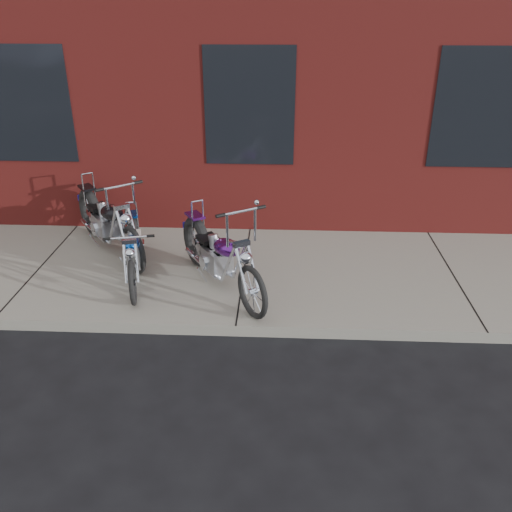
{
  "coord_description": "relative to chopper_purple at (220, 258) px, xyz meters",
  "views": [
    {
      "loc": [
        0.51,
        -5.5,
        3.76
      ],
      "look_at": [
        0.21,
        0.8,
        0.71
      ],
      "focal_mm": 38.0,
      "sensor_mm": 36.0,
      "label": 1
    }
  ],
  "objects": [
    {
      "name": "ground",
      "position": [
        0.29,
        -0.98,
        -0.58
      ],
      "size": [
        120.0,
        120.0,
        0.0
      ],
      "primitive_type": "plane",
      "color": "black",
      "rests_on": "ground"
    },
    {
      "name": "chopper_purple",
      "position": [
        0.0,
        0.0,
        0.0
      ],
      "size": [
        1.37,
        2.05,
        1.33
      ],
      "rotation": [
        0.0,
        0.0,
        -1.0
      ],
      "color": "black",
      "rests_on": "sidewalk"
    },
    {
      "name": "sidewalk",
      "position": [
        0.29,
        0.52,
        -0.5
      ],
      "size": [
        22.0,
        3.0,
        0.15
      ],
      "primitive_type": "cube",
      "color": "gray",
      "rests_on": "ground"
    },
    {
      "name": "chopper_third",
      "position": [
        -1.84,
        1.08,
        0.02
      ],
      "size": [
        1.61,
        2.0,
        1.25
      ],
      "rotation": [
        0.0,
        0.0,
        -0.9
      ],
      "color": "black",
      "rests_on": "sidewalk"
    },
    {
      "name": "chopper_blue",
      "position": [
        -1.25,
        0.25,
        -0.06
      ],
      "size": [
        0.65,
        2.03,
        0.89
      ],
      "rotation": [
        0.0,
        0.0,
        -1.34
      ],
      "color": "black",
      "rests_on": "sidewalk"
    }
  ]
}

